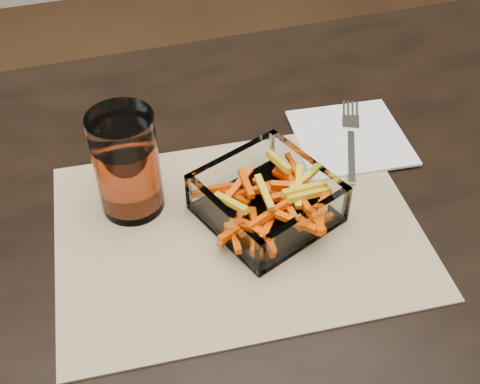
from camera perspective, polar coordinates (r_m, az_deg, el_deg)
The scene contains 6 objects.
dining_table at distance 0.85m, azimuth 4.21°, elevation -6.04°, with size 1.60×0.90×0.75m.
placemat at distance 0.76m, azimuth -0.20°, elevation -3.54°, with size 0.45×0.33×0.00m, color tan.
glass_bowl at distance 0.76m, azimuth 2.55°, elevation -0.88°, with size 0.19×0.19×0.06m.
tumbler at distance 0.75m, azimuth -10.63°, elevation 2.35°, with size 0.08×0.08×0.14m.
napkin at distance 0.90m, azimuth 10.43°, elevation 5.13°, with size 0.16×0.16×0.00m, color white.
fork at distance 0.90m, azimuth 10.47°, elevation 5.21°, with size 0.09×0.18×0.00m.
Camera 1 is at (-0.22, -0.50, 1.31)m, focal length 45.00 mm.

